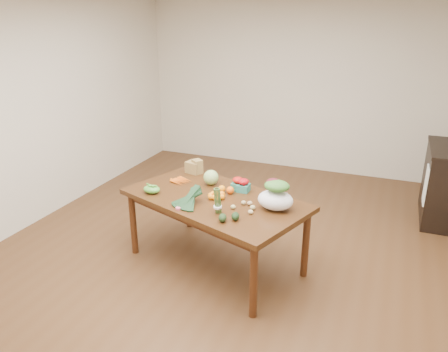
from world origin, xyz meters
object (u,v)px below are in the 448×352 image
at_px(paper_bag, 194,166).
at_px(kale_bunch, 186,198).
at_px(asparagus_bundle, 218,201).
at_px(cabinet, 447,184).
at_px(mandarin_cluster, 216,195).
at_px(cabbage, 211,177).
at_px(dining_table, 215,231).
at_px(salad_bag, 276,196).

distance_m(paper_bag, kale_bunch, 0.91).
relative_size(kale_bunch, asparagus_bundle, 1.60).
xyz_separation_m(cabinet, asparagus_bundle, (-2.09, -2.36, 0.40)).
xyz_separation_m(mandarin_cluster, kale_bunch, (-0.19, -0.26, 0.04)).
height_order(paper_bag, cabbage, same).
relative_size(dining_table, paper_bag, 7.93).
distance_m(cabbage, salad_bag, 0.87).
height_order(cabinet, salad_bag, salad_bag).
xyz_separation_m(paper_bag, cabbage, (0.32, -0.26, 0.00)).
bearing_deg(kale_bunch, dining_table, 78.13).
bearing_deg(asparagus_bundle, cabinet, 68.06).
bearing_deg(kale_bunch, mandarin_cluster, 73.43).
bearing_deg(dining_table, salad_bag, 15.46).
height_order(cabinet, paper_bag, cabinet).
bearing_deg(salad_bag, kale_bunch, -162.99).
xyz_separation_m(mandarin_cluster, asparagus_bundle, (0.15, -0.30, 0.08)).
bearing_deg(paper_bag, mandarin_cluster, -48.75).
height_order(cabbage, asparagus_bundle, asparagus_bundle).
bearing_deg(cabbage, paper_bag, 141.54).
xyz_separation_m(dining_table, kale_bunch, (-0.18, -0.29, 0.45)).
relative_size(cabbage, kale_bunch, 0.40).
bearing_deg(cabinet, mandarin_cluster, -137.24).
xyz_separation_m(asparagus_bundle, salad_bag, (0.46, 0.28, 0.00)).
distance_m(cabinet, mandarin_cluster, 3.06).
height_order(paper_bag, mandarin_cluster, paper_bag).
distance_m(cabbage, kale_bunch, 0.59).
distance_m(dining_table, cabinet, 3.04).
distance_m(dining_table, asparagus_bundle, 0.62).
xyz_separation_m(paper_bag, kale_bunch, (0.32, -0.85, 0.00)).
distance_m(cabinet, salad_bag, 2.68).
height_order(dining_table, salad_bag, salad_bag).
distance_m(cabinet, paper_bag, 3.14).
distance_m(mandarin_cluster, salad_bag, 0.61).
bearing_deg(mandarin_cluster, paper_bag, 131.25).
bearing_deg(salad_bag, paper_bag, 151.67).
relative_size(mandarin_cluster, kale_bunch, 0.45).
bearing_deg(dining_table, kale_bunch, -101.87).
bearing_deg(salad_bag, mandarin_cluster, 178.23).
distance_m(cabinet, asparagus_bundle, 3.18).
relative_size(dining_table, mandarin_cluster, 9.90).
height_order(kale_bunch, asparagus_bundle, asparagus_bundle).
bearing_deg(paper_bag, dining_table, -48.36).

